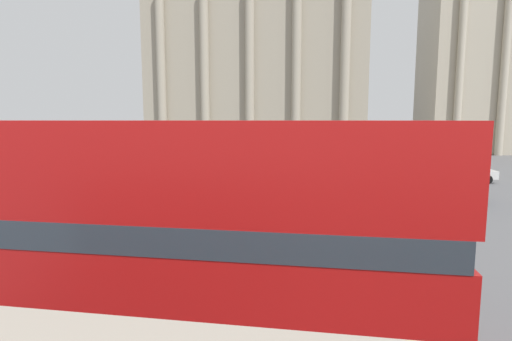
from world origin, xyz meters
name	(u,v)px	position (x,y,z in m)	size (l,w,h in m)	color
double_decker_bus	(135,228)	(-3.55, 4.27, 2.37)	(10.57, 2.66, 4.27)	black
plaza_building_left	(261,69)	(-7.32, 44.37, 10.16)	(23.41, 14.96, 20.33)	#A39984
traffic_light_near	(234,176)	(-3.28, 11.15, 2.36)	(0.42, 0.24, 3.60)	black
traffic_light_mid	(404,156)	(3.68, 17.97, 2.53)	(0.42, 0.24, 3.88)	black
traffic_light_far	(410,146)	(5.53, 25.44, 2.56)	(0.42, 0.24, 3.92)	black
car_white	(460,172)	(9.39, 27.40, 0.70)	(4.20, 1.93, 1.35)	black
car_navy	(437,188)	(5.84, 20.06, 0.70)	(4.20, 1.93, 1.35)	black
pedestrian_red	(452,162)	(9.93, 31.10, 0.98)	(0.32, 0.32, 1.70)	#282B33
pedestrian_olive	(286,189)	(-1.92, 16.58, 1.03)	(0.32, 0.32, 1.78)	#282B33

